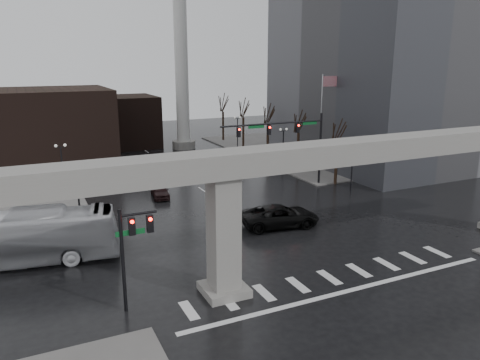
% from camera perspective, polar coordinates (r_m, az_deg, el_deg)
% --- Properties ---
extents(ground, '(160.00, 160.00, 0.00)m').
position_cam_1_polar(ground, '(32.22, 9.77, -10.90)').
color(ground, black).
rests_on(ground, ground).
extents(sidewalk_ne, '(28.00, 36.00, 0.15)m').
position_cam_1_polar(sidewalk_ne, '(74.80, 10.40, 3.81)').
color(sidewalk_ne, slate).
rests_on(sidewalk_ne, ground).
extents(elevated_guideway, '(48.00, 2.60, 8.70)m').
position_cam_1_polar(elevated_guideway, '(30.68, 12.26, 1.31)').
color(elevated_guideway, gray).
rests_on(elevated_guideway, ground).
extents(office_tower, '(22.00, 26.00, 42.00)m').
position_cam_1_polar(office_tower, '(67.42, 18.00, 20.09)').
color(office_tower, slate).
rests_on(office_tower, ground).
extents(building_far_left, '(16.00, 14.00, 10.00)m').
position_cam_1_polar(building_far_left, '(66.25, -22.53, 5.89)').
color(building_far_left, black).
rests_on(building_far_left, ground).
extents(building_far_mid, '(10.00, 10.00, 8.00)m').
position_cam_1_polar(building_far_mid, '(77.70, -14.01, 6.95)').
color(building_far_mid, black).
rests_on(building_far_mid, ground).
extents(smokestack, '(3.60, 3.60, 30.00)m').
position_cam_1_polar(smokestack, '(73.33, -7.17, 14.16)').
color(smokestack, silver).
rests_on(smokestack, ground).
extents(signal_mast_arm, '(12.12, 0.43, 8.00)m').
position_cam_1_polar(signal_mast_arm, '(50.40, 6.25, 5.46)').
color(signal_mast_arm, black).
rests_on(signal_mast_arm, ground).
extents(signal_left_pole, '(2.30, 0.30, 6.00)m').
position_cam_1_polar(signal_left_pole, '(26.41, -13.06, -7.30)').
color(signal_left_pole, black).
rests_on(signal_left_pole, ground).
extents(flagpole_assembly, '(2.06, 0.12, 12.00)m').
position_cam_1_polar(flagpole_assembly, '(56.27, 10.12, 8.01)').
color(flagpole_assembly, silver).
rests_on(flagpole_assembly, ground).
extents(lamp_right_0, '(1.22, 0.32, 5.11)m').
position_cam_1_polar(lamp_right_0, '(49.55, 13.53, 2.21)').
color(lamp_right_0, black).
rests_on(lamp_right_0, ground).
extents(lamp_right_1, '(1.22, 0.32, 5.11)m').
position_cam_1_polar(lamp_right_1, '(60.86, 5.30, 4.80)').
color(lamp_right_1, black).
rests_on(lamp_right_1, ground).
extents(lamp_right_2, '(1.22, 0.32, 5.11)m').
position_cam_1_polar(lamp_right_2, '(73.10, -0.30, 6.50)').
color(lamp_right_2, black).
rests_on(lamp_right_2, ground).
extents(lamp_left_0, '(1.22, 0.32, 5.11)m').
position_cam_1_polar(lamp_left_0, '(39.14, -19.13, -1.46)').
color(lamp_left_0, black).
rests_on(lamp_left_0, ground).
extents(lamp_left_1, '(1.22, 0.32, 5.11)m').
position_cam_1_polar(lamp_left_1, '(52.73, -20.92, 2.38)').
color(lamp_left_1, black).
rests_on(lamp_left_1, ground).
extents(lamp_left_2, '(1.22, 0.32, 5.11)m').
position_cam_1_polar(lamp_left_2, '(66.49, -21.97, 4.63)').
color(lamp_left_2, black).
rests_on(lamp_left_2, ground).
extents(tree_right_0, '(1.09, 1.58, 7.50)m').
position_cam_1_polar(tree_right_0, '(53.40, 11.68, 2.43)').
color(tree_right_0, black).
rests_on(tree_right_0, ground).
extents(tree_right_1, '(1.09, 1.61, 7.67)m').
position_cam_1_polar(tree_right_1, '(59.84, 7.10, 3.98)').
color(tree_right_1, black).
rests_on(tree_right_1, ground).
extents(tree_right_2, '(1.10, 1.63, 7.85)m').
position_cam_1_polar(tree_right_2, '(66.61, 3.42, 5.20)').
color(tree_right_2, black).
rests_on(tree_right_2, ground).
extents(tree_right_3, '(1.11, 1.66, 8.02)m').
position_cam_1_polar(tree_right_3, '(73.63, 0.42, 6.17)').
color(tree_right_3, black).
rests_on(tree_right_3, ground).
extents(tree_right_4, '(1.12, 1.69, 8.19)m').
position_cam_1_polar(tree_right_4, '(80.83, -2.06, 6.96)').
color(tree_right_4, black).
rests_on(tree_right_4, ground).
extents(pickup_truck, '(7.03, 4.26, 1.82)m').
position_cam_1_polar(pickup_truck, '(39.59, 4.92, -4.39)').
color(pickup_truck, black).
rests_on(pickup_truck, ground).
extents(city_bus, '(13.78, 5.72, 3.74)m').
position_cam_1_polar(city_bus, '(35.60, -25.53, -6.39)').
color(city_bus, '#BABBC0').
rests_on(city_bus, ground).
extents(far_car, '(2.18, 4.22, 1.37)m').
position_cam_1_polar(far_car, '(48.36, -9.74, -1.30)').
color(far_car, black).
rests_on(far_car, ground).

